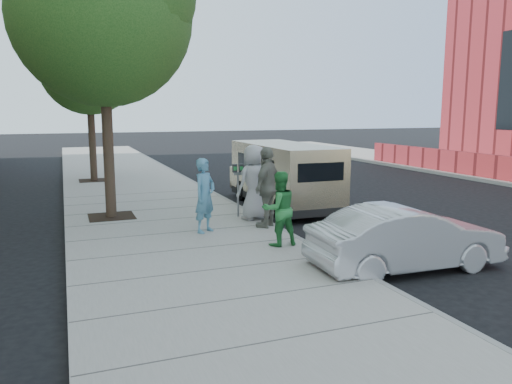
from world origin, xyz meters
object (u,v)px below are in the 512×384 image
Objects in this scene: tree_near at (104,9)px; person_officer at (205,195)px; person_green_shirt at (279,209)px; person_striped_polo at (267,187)px; tree_far at (89,62)px; person_gray_shirt at (254,182)px; sedan at (406,238)px; parking_meter at (238,179)px; van at (282,174)px.

tree_near is 4.30× the size of person_officer.
person_striped_polo is at bearing -107.58° from person_green_shirt.
tree_far is 10.60m from person_gray_shirt.
sedan is 4.71m from person_officer.
parking_meter is 0.72× the size of person_striped_polo.
person_officer reaches higher than person_green_shirt.
van is 3.37× the size of person_green_shirt.
person_officer is at bearing -138.26° from van.
van is (5.16, 0.28, -4.50)m from tree_near.
tree_far is 10.09m from parking_meter.
person_gray_shirt is at bearing -26.12° from tree_near.
tree_far reaches higher than person_gray_shirt.
person_gray_shirt reaches higher than parking_meter.
tree_far is (-0.00, 7.60, -0.66)m from tree_near.
parking_meter is 5.33m from sedan.
sedan is (4.78, -6.28, -4.93)m from tree_near.
parking_meter is at bearing -142.19° from van.
tree_far is at bearing 115.99° from parking_meter.
sedan is 2.35× the size of person_green_shirt.
person_striped_polo is (3.45, -10.22, -3.74)m from tree_far.
person_gray_shirt is (-1.32, 4.59, 0.52)m from sedan.
sedan is (-0.38, -6.56, -0.43)m from van.
person_officer is (-3.29, -2.88, -0.02)m from van.
parking_meter is 0.54m from person_gray_shirt.
tree_near is at bearing -44.36° from person_gray_shirt.
person_striped_polo is (1.58, -0.02, 0.11)m from person_officer.
sedan is at bearing -66.08° from parking_meter.
parking_meter is at bearing -76.33° from person_gray_shirt.
van is at bearing -149.03° from person_gray_shirt.
tree_near is 9.31m from sedan.
tree_far is 1.21× the size of van.
person_green_shirt is at bearing -114.44° from van.
tree_far is at bearing 64.14° from person_officer.
van is (1.99, 1.52, -0.14)m from parking_meter.
tree_far is 4.09× the size of person_green_shirt.
person_striped_polo is at bearing -37.17° from tree_near.
tree_far is at bearing -113.81° from person_striped_polo.
sedan is at bearing -92.86° from van.
person_green_shirt is at bearing 43.25° from sedan.
person_officer is (-1.30, -1.36, -0.16)m from parking_meter.
tree_near is 6.85m from van.
tree_near reaches higher than person_striped_polo.
tree_near reaches higher than tree_far.
van reaches higher than person_green_shirt.
tree_near reaches higher than sedan.
tree_far is at bearing 90.00° from tree_near.
van reaches higher than sedan.
tree_far is 3.28× the size of person_striped_polo.
tree_near is 7.63m from tree_far.
person_officer is (1.87, -10.20, -3.86)m from tree_far.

